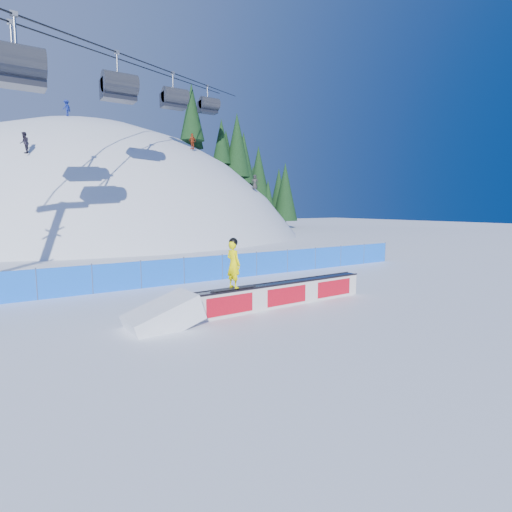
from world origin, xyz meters
TOP-DOWN VIEW (x-y plane):
  - ground at (0.00, 0.00)m, footprint 160.00×160.00m
  - snow_hill at (0.00, 42.00)m, footprint 64.00×64.00m
  - treeline at (23.10, 41.95)m, footprint 22.22×11.13m
  - safety_fence at (0.00, 4.50)m, footprint 22.05×0.05m
  - chairlift at (4.74, 27.49)m, footprint 40.80×41.70m
  - rail_box at (-1.63, -1.30)m, footprint 7.26×0.73m
  - snow_ramp at (-6.16, -1.44)m, footprint 2.24×1.44m
  - snowboarder at (-3.71, -1.36)m, footprint 1.62×0.64m
  - distant_skiers at (1.82, 29.40)m, footprint 23.47×12.00m

SIDE VIEW (x-z plane):
  - snow_hill at x=0.00m, z-range -50.00..14.00m
  - ground at x=0.00m, z-range 0.00..0.00m
  - snow_ramp at x=-6.16m, z-range -0.69..0.69m
  - rail_box at x=-1.63m, z-range -0.01..0.86m
  - safety_fence at x=0.00m, z-range -0.05..1.25m
  - snowboarder at x=-3.71m, z-range 0.86..2.54m
  - treeline at x=23.10m, z-range -0.09..20.11m
  - distant_skiers at x=1.82m, z-range 5.61..15.01m
  - chairlift at x=4.74m, z-range 5.89..27.89m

